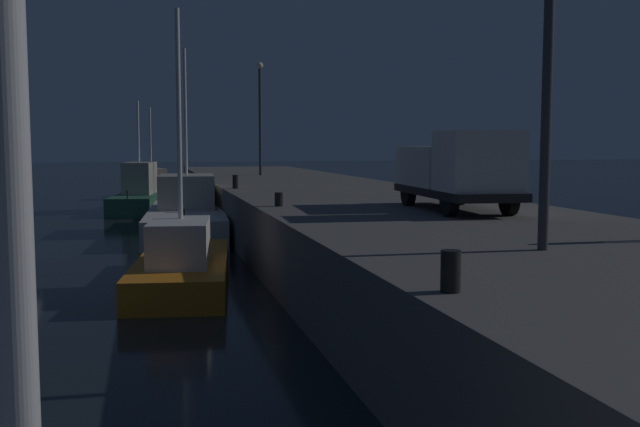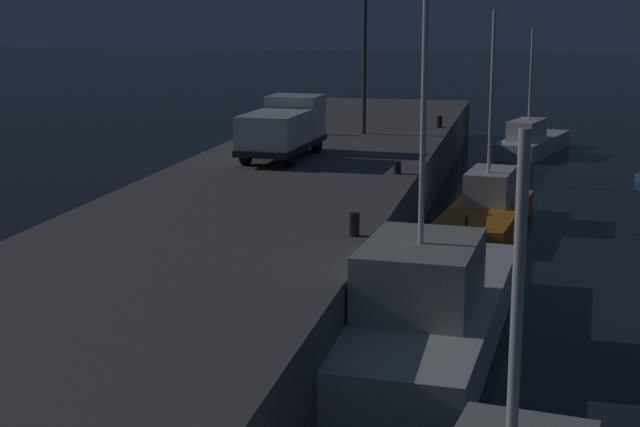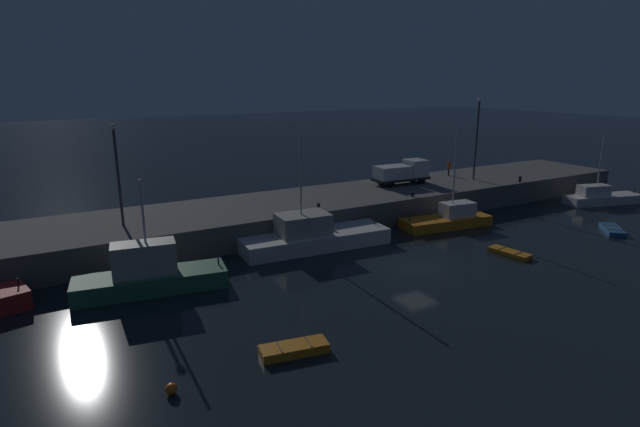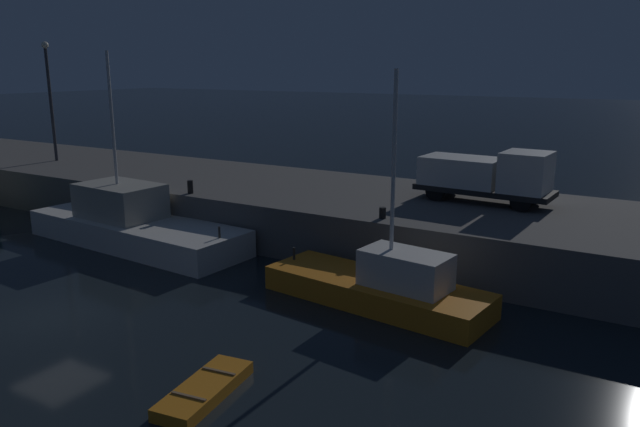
% 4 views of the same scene
% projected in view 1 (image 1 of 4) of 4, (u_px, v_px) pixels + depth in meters
% --- Properties ---
extents(ground_plane, '(320.00, 320.00, 0.00)m').
position_uv_depth(ground_plane, '(5.00, 252.00, 29.48)').
color(ground_plane, black).
extents(pier_quay, '(74.52, 9.71, 2.29)m').
position_uv_depth(pier_quay, '(337.00, 216.00, 32.62)').
color(pier_quay, '#5B5956').
rests_on(pier_quay, ground).
extents(fishing_trawler_red, '(8.59, 3.65, 8.27)m').
position_uv_depth(fishing_trawler_red, '(182.00, 264.00, 21.99)').
color(fishing_trawler_red, orange).
rests_on(fishing_trawler_red, ground).
extents(fishing_boat_blue, '(9.49, 4.04, 7.14)m').
position_uv_depth(fishing_boat_blue, '(140.00, 195.00, 47.20)').
color(fishing_boat_blue, '#2D6647').
rests_on(fishing_boat_blue, ground).
extents(fishing_boat_orange, '(12.11, 4.40, 9.03)m').
position_uv_depth(fishing_boat_orange, '(187.00, 214.00, 35.31)').
color(fishing_boat_orange, silver).
rests_on(fishing_boat_orange, ground).
extents(fishing_trawler_green, '(9.40, 4.53, 7.29)m').
position_uv_depth(fishing_trawler_green, '(151.00, 189.00, 58.18)').
color(fishing_trawler_green, red).
rests_on(fishing_trawler_green, ground).
extents(lamp_post_west, '(0.44, 0.44, 7.55)m').
position_uv_depth(lamp_post_west, '(260.00, 109.00, 48.71)').
color(lamp_post_west, '#38383D').
rests_on(lamp_post_west, pier_quay).
extents(utility_truck, '(6.19, 2.48, 2.44)m').
position_uv_depth(utility_truck, '(457.00, 170.00, 22.49)').
color(utility_truck, black).
rests_on(utility_truck, pier_quay).
extents(bollard_west, '(0.28, 0.28, 0.46)m').
position_uv_depth(bollard_west, '(279.00, 199.00, 24.11)').
color(bollard_west, black).
rests_on(bollard_west, pier_quay).
extents(bollard_central, '(0.28, 0.28, 0.64)m').
position_uv_depth(bollard_central, '(235.00, 182.00, 33.91)').
color(bollard_central, black).
rests_on(bollard_central, pier_quay).
extents(bollard_east, '(0.28, 0.28, 0.58)m').
position_uv_depth(bollard_east, '(451.00, 271.00, 10.01)').
color(bollard_east, black).
rests_on(bollard_east, pier_quay).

